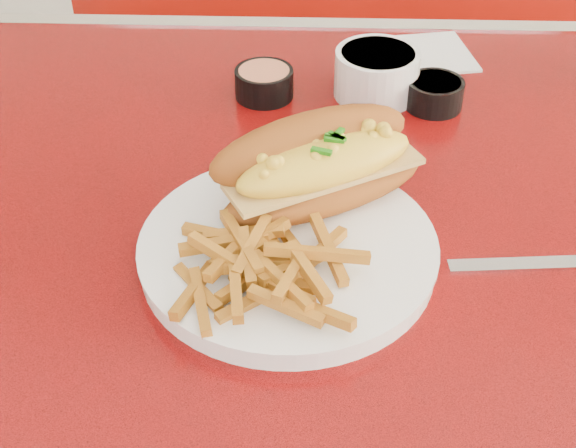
{
  "coord_description": "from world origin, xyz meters",
  "views": [
    {
      "loc": [
        -0.09,
        -0.61,
        1.24
      ],
      "look_at": [
        -0.11,
        -0.08,
        0.81
      ],
      "focal_mm": 50.0,
      "sensor_mm": 36.0,
      "label": 1
    }
  ],
  "objects_px": {
    "gravy_ramekin": "(377,72)",
    "sauce_cup_right": "(434,92)",
    "sauce_cup_left": "(264,82)",
    "booth_bench_far": "(355,153)",
    "fork": "(347,218)",
    "diner_table": "(395,324)",
    "mac_hoagie": "(320,165)",
    "dinner_plate": "(288,250)"
  },
  "relations": [
    {
      "from": "fork",
      "to": "sauce_cup_right",
      "type": "bearing_deg",
      "value": -54.92
    },
    {
      "from": "dinner_plate",
      "to": "sauce_cup_left",
      "type": "distance_m",
      "value": 0.29
    },
    {
      "from": "dinner_plate",
      "to": "sauce_cup_left",
      "type": "relative_size",
      "value": 3.89
    },
    {
      "from": "booth_bench_far",
      "to": "dinner_plate",
      "type": "distance_m",
      "value": 1.02
    },
    {
      "from": "mac_hoagie",
      "to": "gravy_ramekin",
      "type": "bearing_deg",
      "value": 45.23
    },
    {
      "from": "sauce_cup_left",
      "to": "sauce_cup_right",
      "type": "bearing_deg",
      "value": -4.89
    },
    {
      "from": "mac_hoagie",
      "to": "sauce_cup_left",
      "type": "xyz_separation_m",
      "value": [
        -0.06,
        0.22,
        -0.04
      ]
    },
    {
      "from": "dinner_plate",
      "to": "fork",
      "type": "distance_m",
      "value": 0.06
    },
    {
      "from": "fork",
      "to": "sauce_cup_left",
      "type": "xyz_separation_m",
      "value": [
        -0.09,
        0.25,
        -0.0
      ]
    },
    {
      "from": "gravy_ramekin",
      "to": "sauce_cup_left",
      "type": "xyz_separation_m",
      "value": [
        -0.13,
        -0.01,
        -0.01
      ]
    },
    {
      "from": "diner_table",
      "to": "dinner_plate",
      "type": "distance_m",
      "value": 0.22
    },
    {
      "from": "diner_table",
      "to": "dinner_plate",
      "type": "height_order",
      "value": "dinner_plate"
    },
    {
      "from": "diner_table",
      "to": "gravy_ramekin",
      "type": "distance_m",
      "value": 0.29
    },
    {
      "from": "booth_bench_far",
      "to": "fork",
      "type": "relative_size",
      "value": 8.16
    },
    {
      "from": "dinner_plate",
      "to": "sauce_cup_right",
      "type": "bearing_deg",
      "value": 59.86
    },
    {
      "from": "booth_bench_far",
      "to": "dinner_plate",
      "type": "xyz_separation_m",
      "value": [
        -0.11,
        -0.89,
        0.49
      ]
    },
    {
      "from": "sauce_cup_left",
      "to": "fork",
      "type": "bearing_deg",
      "value": -70.33
    },
    {
      "from": "diner_table",
      "to": "sauce_cup_right",
      "type": "bearing_deg",
      "value": 77.16
    },
    {
      "from": "mac_hoagie",
      "to": "fork",
      "type": "height_order",
      "value": "mac_hoagie"
    },
    {
      "from": "gravy_ramekin",
      "to": "sauce_cup_right",
      "type": "bearing_deg",
      "value": -21.12
    },
    {
      "from": "gravy_ramekin",
      "to": "sauce_cup_right",
      "type": "relative_size",
      "value": 1.44
    },
    {
      "from": "gravy_ramekin",
      "to": "booth_bench_far",
      "type": "bearing_deg",
      "value": 87.95
    },
    {
      "from": "booth_bench_far",
      "to": "fork",
      "type": "xyz_separation_m",
      "value": [
        -0.06,
        -0.85,
        0.5
      ]
    },
    {
      "from": "dinner_plate",
      "to": "fork",
      "type": "bearing_deg",
      "value": 34.85
    },
    {
      "from": "booth_bench_far",
      "to": "mac_hoagie",
      "type": "xyz_separation_m",
      "value": [
        -0.09,
        -0.82,
        0.54
      ]
    },
    {
      "from": "booth_bench_far",
      "to": "dinner_plate",
      "type": "relative_size",
      "value": 3.64
    },
    {
      "from": "sauce_cup_right",
      "to": "booth_bench_far",
      "type": "bearing_deg",
      "value": 93.95
    },
    {
      "from": "sauce_cup_left",
      "to": "sauce_cup_right",
      "type": "xyz_separation_m",
      "value": [
        0.19,
        -0.02,
        -0.0
      ]
    },
    {
      "from": "sauce_cup_left",
      "to": "sauce_cup_right",
      "type": "relative_size",
      "value": 0.99
    },
    {
      "from": "booth_bench_far",
      "to": "sauce_cup_right",
      "type": "bearing_deg",
      "value": -86.05
    },
    {
      "from": "diner_table",
      "to": "booth_bench_far",
      "type": "height_order",
      "value": "booth_bench_far"
    },
    {
      "from": "mac_hoagie",
      "to": "sauce_cup_right",
      "type": "height_order",
      "value": "mac_hoagie"
    },
    {
      "from": "booth_bench_far",
      "to": "sauce_cup_right",
      "type": "relative_size",
      "value": 14.06
    },
    {
      "from": "diner_table",
      "to": "booth_bench_far",
      "type": "bearing_deg",
      "value": 90.0
    },
    {
      "from": "mac_hoagie",
      "to": "gravy_ramekin",
      "type": "distance_m",
      "value": 0.24
    },
    {
      "from": "diner_table",
      "to": "dinner_plate",
      "type": "relative_size",
      "value": 3.73
    },
    {
      "from": "gravy_ramekin",
      "to": "sauce_cup_right",
      "type": "distance_m",
      "value": 0.07
    },
    {
      "from": "dinner_plate",
      "to": "sauce_cup_right",
      "type": "xyz_separation_m",
      "value": [
        0.16,
        0.27,
        0.01
      ]
    },
    {
      "from": "dinner_plate",
      "to": "sauce_cup_right",
      "type": "distance_m",
      "value": 0.31
    },
    {
      "from": "dinner_plate",
      "to": "fork",
      "type": "relative_size",
      "value": 2.24
    },
    {
      "from": "mac_hoagie",
      "to": "diner_table",
      "type": "bearing_deg",
      "value": -19.23
    },
    {
      "from": "sauce_cup_right",
      "to": "gravy_ramekin",
      "type": "bearing_deg",
      "value": 158.88
    }
  ]
}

